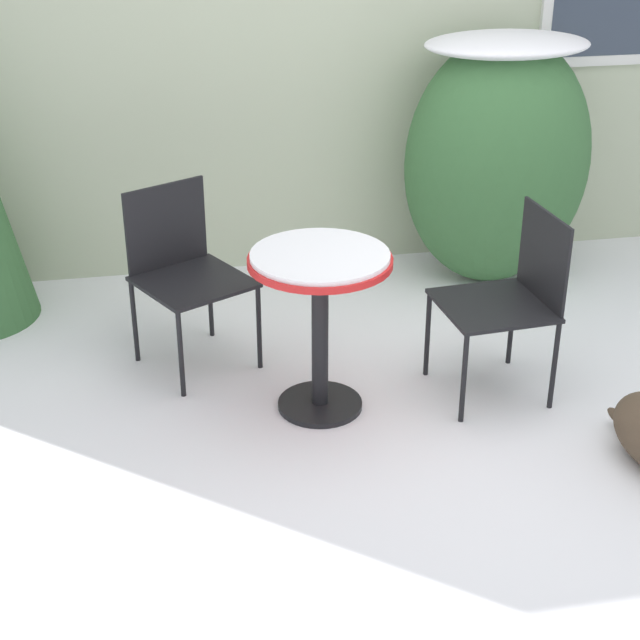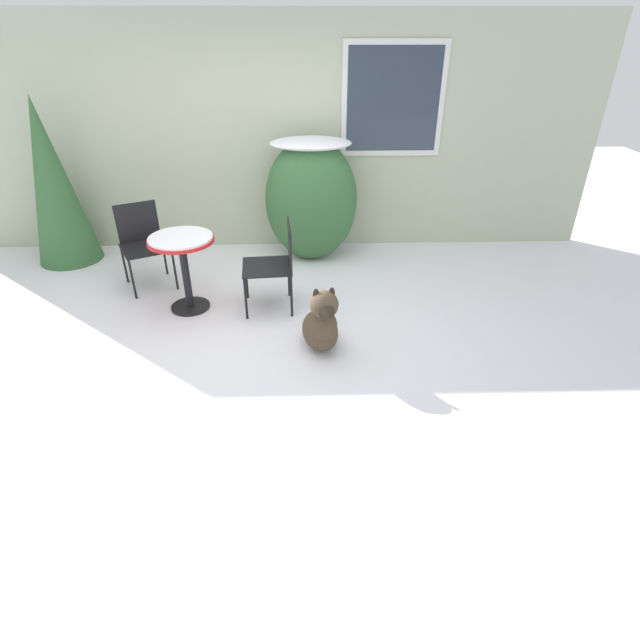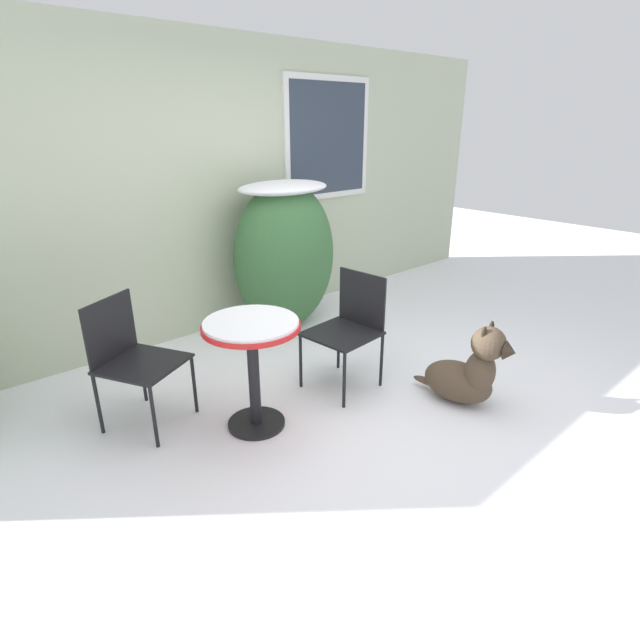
{
  "view_description": "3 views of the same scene",
  "coord_description": "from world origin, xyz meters",
  "px_view_note": "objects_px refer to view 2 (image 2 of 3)",
  "views": [
    {
      "loc": [
        -1.4,
        -3.27,
        2.36
      ],
      "look_at": [
        -0.68,
        0.49,
        0.44
      ],
      "focal_mm": 55.0,
      "sensor_mm": 36.0,
      "label": 1
    },
    {
      "loc": [
        0.5,
        -3.95,
        2.46
      ],
      "look_at": [
        0.61,
        -0.22,
        0.25
      ],
      "focal_mm": 28.0,
      "sensor_mm": 36.0,
      "label": 2
    },
    {
      "loc": [
        -2.28,
        -1.93,
        1.93
      ],
      "look_at": [
        0.0,
        0.6,
        0.55
      ],
      "focal_mm": 28.0,
      "sensor_mm": 36.0,
      "label": 3
    }
  ],
  "objects_px": {
    "patio_chair_far_side": "(275,262)",
    "dog": "(321,325)",
    "patio_chair_near_table": "(143,241)",
    "patio_table": "(183,254)"
  },
  "relations": [
    {
      "from": "patio_chair_far_side",
      "to": "dog",
      "type": "xyz_separation_m",
      "value": [
        0.43,
        -0.78,
        -0.25
      ]
    },
    {
      "from": "patio_table",
      "to": "patio_chair_far_side",
      "type": "relative_size",
      "value": 0.88
    },
    {
      "from": "patio_chair_far_side",
      "to": "dog",
      "type": "relative_size",
      "value": 1.18
    },
    {
      "from": "patio_chair_near_table",
      "to": "patio_chair_far_side",
      "type": "height_order",
      "value": "same"
    },
    {
      "from": "patio_chair_near_table",
      "to": "patio_table",
      "type": "bearing_deg",
      "value": -73.96
    },
    {
      "from": "patio_table",
      "to": "dog",
      "type": "distance_m",
      "value": 1.55
    },
    {
      "from": "patio_table",
      "to": "patio_chair_near_table",
      "type": "height_order",
      "value": "patio_chair_near_table"
    },
    {
      "from": "patio_chair_near_table",
      "to": "dog",
      "type": "bearing_deg",
      "value": -63.82
    },
    {
      "from": "patio_table",
      "to": "dog",
      "type": "bearing_deg",
      "value": -30.99
    },
    {
      "from": "dog",
      "to": "patio_chair_near_table",
      "type": "bearing_deg",
      "value": 134.73
    }
  ]
}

